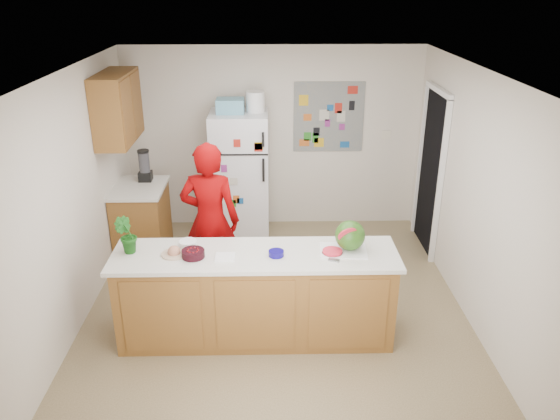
{
  "coord_description": "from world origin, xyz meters",
  "views": [
    {
      "loc": [
        -0.06,
        -5.02,
        3.29
      ],
      "look_at": [
        0.05,
        0.2,
        1.06
      ],
      "focal_mm": 35.0,
      "sensor_mm": 36.0,
      "label": 1
    }
  ],
  "objects_px": {
    "refrigerator": "(240,175)",
    "person": "(210,221)",
    "watermelon": "(350,235)",
    "cherry_bowl": "(193,254)"
  },
  "relations": [
    {
      "from": "cherry_bowl",
      "to": "watermelon",
      "type": "bearing_deg",
      "value": 4.37
    },
    {
      "from": "watermelon",
      "to": "cherry_bowl",
      "type": "xyz_separation_m",
      "value": [
        -1.46,
        -0.11,
        -0.12
      ]
    },
    {
      "from": "person",
      "to": "watermelon",
      "type": "height_order",
      "value": "person"
    },
    {
      "from": "refrigerator",
      "to": "person",
      "type": "distance_m",
      "value": 1.56
    },
    {
      "from": "person",
      "to": "refrigerator",
      "type": "bearing_deg",
      "value": -93.18
    },
    {
      "from": "watermelon",
      "to": "cherry_bowl",
      "type": "height_order",
      "value": "watermelon"
    },
    {
      "from": "person",
      "to": "cherry_bowl",
      "type": "height_order",
      "value": "person"
    },
    {
      "from": "watermelon",
      "to": "cherry_bowl",
      "type": "distance_m",
      "value": 1.47
    },
    {
      "from": "refrigerator",
      "to": "watermelon",
      "type": "height_order",
      "value": "refrigerator"
    },
    {
      "from": "watermelon",
      "to": "refrigerator",
      "type": "bearing_deg",
      "value": 116.06
    }
  ]
}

